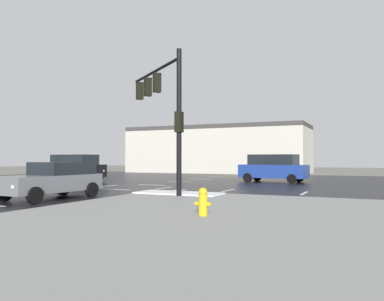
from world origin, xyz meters
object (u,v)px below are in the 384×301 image
(sedan_grey, at_px, (54,179))
(suv_blue, at_px, (273,168))
(fire_hydrant, at_px, (203,202))
(sedan_navy, at_px, (69,169))
(traffic_signal_mast, at_px, (163,100))
(suv_black, at_px, (75,167))

(sedan_grey, xyz_separation_m, suv_blue, (5.95, 15.55, 0.24))
(fire_hydrant, xyz_separation_m, sedan_navy, (-18.90, 15.20, 0.32))
(fire_hydrant, xyz_separation_m, suv_blue, (-2.13, 18.10, 0.55))
(suv_blue, bearing_deg, traffic_signal_mast, 83.73)
(suv_black, bearing_deg, sedan_navy, 144.45)
(fire_hydrant, relative_size, suv_black, 0.16)
(traffic_signal_mast, height_order, suv_black, traffic_signal_mast)
(traffic_signal_mast, xyz_separation_m, sedan_grey, (-3.39, -3.50, -3.70))
(traffic_signal_mast, xyz_separation_m, suv_blue, (2.55, 12.06, -3.46))
(sedan_grey, distance_m, sedan_navy, 16.65)
(suv_black, bearing_deg, suv_blue, 24.60)
(traffic_signal_mast, distance_m, sedan_grey, 6.12)
(traffic_signal_mast, height_order, fire_hydrant, traffic_signal_mast)
(suv_blue, bearing_deg, suv_black, 25.65)
(fire_hydrant, relative_size, suv_blue, 0.16)
(traffic_signal_mast, bearing_deg, suv_blue, -63.61)
(sedan_navy, bearing_deg, fire_hydrant, 143.65)
(sedan_grey, relative_size, sedan_navy, 1.01)
(fire_hydrant, bearing_deg, sedan_grey, 162.53)
(suv_blue, bearing_deg, sedan_navy, 15.50)
(fire_hydrant, bearing_deg, suv_blue, 96.72)
(sedan_grey, xyz_separation_m, suv_black, (-8.18, 10.42, 0.24))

